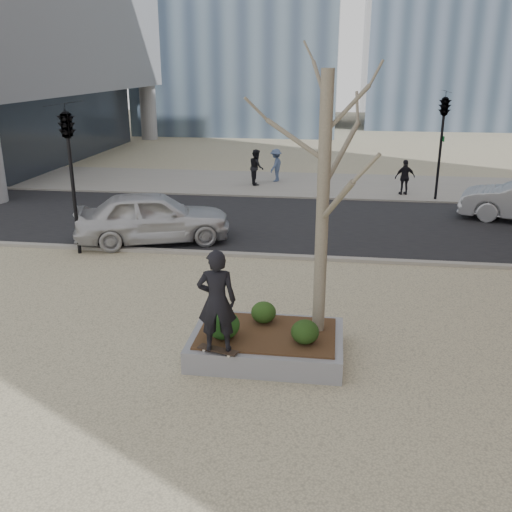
# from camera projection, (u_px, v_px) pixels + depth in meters

# --- Properties ---
(ground) EXTENTS (120.00, 120.00, 0.00)m
(ground) POSITION_uv_depth(u_px,v_px,m) (218.00, 351.00, 11.61)
(ground) COLOR #BEB18B
(ground) RESTS_ON ground
(street) EXTENTS (60.00, 8.00, 0.02)m
(street) POSITION_uv_depth(u_px,v_px,m) (273.00, 222.00, 20.98)
(street) COLOR black
(street) RESTS_ON ground
(far_sidewalk) EXTENTS (60.00, 6.00, 0.02)m
(far_sidewalk) POSITION_uv_depth(u_px,v_px,m) (289.00, 184.00, 27.55)
(far_sidewalk) COLOR gray
(far_sidewalk) RESTS_ON ground
(planter) EXTENTS (3.00, 2.00, 0.45)m
(planter) POSITION_uv_depth(u_px,v_px,m) (267.00, 344.00, 11.41)
(planter) COLOR gray
(planter) RESTS_ON ground
(planter_mulch) EXTENTS (2.70, 1.70, 0.04)m
(planter_mulch) POSITION_uv_depth(u_px,v_px,m) (267.00, 333.00, 11.33)
(planter_mulch) COLOR #382314
(planter_mulch) RESTS_ON planter
(sycamore_tree) EXTENTS (2.80, 2.80, 6.60)m
(sycamore_tree) POSITION_uv_depth(u_px,v_px,m) (324.00, 166.00, 10.41)
(sycamore_tree) COLOR gray
(sycamore_tree) RESTS_ON planter_mulch
(shrub_left) EXTENTS (0.65, 0.65, 0.56)m
(shrub_left) POSITION_uv_depth(u_px,v_px,m) (223.00, 325.00, 11.02)
(shrub_left) COLOR #173611
(shrub_left) RESTS_ON planter_mulch
(shrub_middle) EXTENTS (0.52, 0.52, 0.44)m
(shrub_middle) POSITION_uv_depth(u_px,v_px,m) (264.00, 312.00, 11.71)
(shrub_middle) COLOR #1C3B12
(shrub_middle) RESTS_ON planter_mulch
(shrub_right) EXTENTS (0.54, 0.54, 0.46)m
(shrub_right) POSITION_uv_depth(u_px,v_px,m) (305.00, 332.00, 10.84)
(shrub_right) COLOR black
(shrub_right) RESTS_ON planter_mulch
(skateboard) EXTENTS (0.80, 0.42, 0.08)m
(skateboard) POSITION_uv_depth(u_px,v_px,m) (218.00, 351.00, 10.61)
(skateboard) COLOR black
(skateboard) RESTS_ON planter
(skateboarder) EXTENTS (0.76, 0.56, 1.95)m
(skateboarder) POSITION_uv_depth(u_px,v_px,m) (217.00, 301.00, 10.28)
(skateboarder) COLOR black
(skateboarder) RESTS_ON skateboard
(police_car) EXTENTS (5.29, 3.46, 1.68)m
(police_car) POSITION_uv_depth(u_px,v_px,m) (153.00, 217.00, 18.38)
(police_car) COLOR silver
(police_car) RESTS_ON street
(pedestrian_a) EXTENTS (0.84, 0.96, 1.68)m
(pedestrian_a) POSITION_uv_depth(u_px,v_px,m) (256.00, 167.00, 27.06)
(pedestrian_a) COLOR black
(pedestrian_a) RESTS_ON far_sidewalk
(pedestrian_b) EXTENTS (0.85, 1.15, 1.58)m
(pedestrian_b) POSITION_uv_depth(u_px,v_px,m) (276.00, 165.00, 27.84)
(pedestrian_b) COLOR #475A81
(pedestrian_b) RESTS_ON far_sidewalk
(pedestrian_c) EXTENTS (0.97, 0.59, 1.54)m
(pedestrian_c) POSITION_uv_depth(u_px,v_px,m) (405.00, 177.00, 25.03)
(pedestrian_c) COLOR black
(pedestrian_c) RESTS_ON far_sidewalk
(traffic_light_near) EXTENTS (0.60, 2.48, 4.50)m
(traffic_light_near) POSITION_uv_depth(u_px,v_px,m) (72.00, 181.00, 16.86)
(traffic_light_near) COLOR black
(traffic_light_near) RESTS_ON ground
(traffic_light_far) EXTENTS (0.60, 2.48, 4.50)m
(traffic_light_far) POSITION_uv_depth(u_px,v_px,m) (441.00, 147.00, 23.72)
(traffic_light_far) COLOR black
(traffic_light_far) RESTS_ON ground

